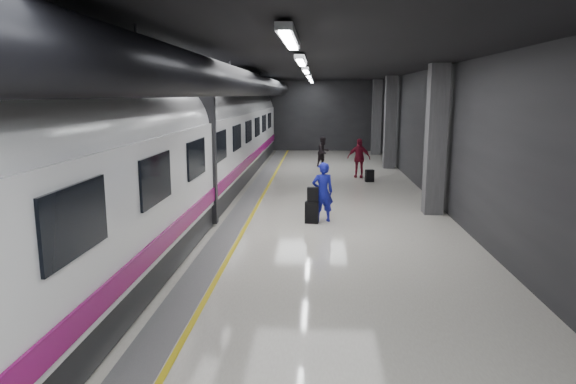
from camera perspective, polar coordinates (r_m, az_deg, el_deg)
name	(u,v)px	position (r m, az deg, el deg)	size (l,w,h in m)	color
ground	(280,227)	(14.14, -0.92, -3.96)	(40.00, 40.00, 0.00)	silver
platform_hall	(272,97)	(14.66, -1.81, 10.53)	(10.02, 40.02, 4.51)	black
train	(160,152)	(14.38, -13.99, 4.35)	(3.05, 38.00, 4.05)	black
traveler_main	(323,192)	(14.67, 3.88, -0.01)	(0.63, 0.41, 1.72)	#171CAD
suitcase_main	(312,212)	(14.58, 2.66, -2.27)	(0.38, 0.24, 0.62)	black
shoulder_bag	(313,195)	(14.47, 2.78, -0.28)	(0.31, 0.17, 0.41)	black
traveler_far_a	(323,152)	(26.12, 3.96, 4.50)	(0.74, 0.57, 1.52)	black
traveler_far_b	(359,158)	(22.82, 7.87, 3.76)	(1.01, 0.42, 1.72)	maroon
suitcase_far	(370,176)	(21.77, 9.05, 1.80)	(0.35, 0.22, 0.51)	black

